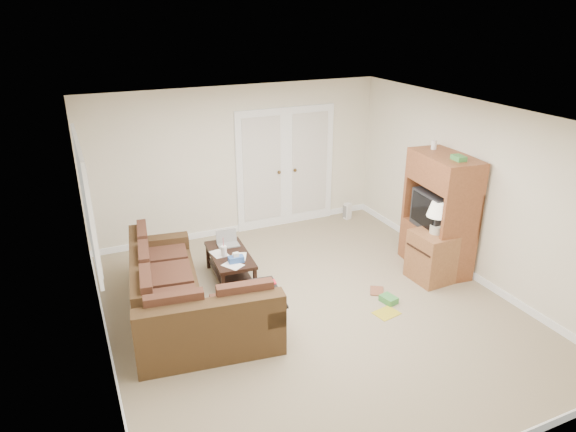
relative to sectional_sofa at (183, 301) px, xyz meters
name	(u,v)px	position (x,y,z in m)	size (l,w,h in m)	color
floor	(311,309)	(1.58, -0.37, -0.30)	(5.50, 5.50, 0.00)	tan
ceiling	(315,117)	(1.58, -0.37, 2.20)	(5.00, 5.50, 0.02)	white
wall_left	(95,259)	(-0.92, -0.37, 0.95)	(0.02, 5.50, 2.50)	#EFE7CF
wall_right	(473,192)	(4.08, -0.37, 0.95)	(0.02, 5.50, 2.50)	#EFE7CF
wall_back	(238,162)	(1.58, 2.38, 0.95)	(5.00, 0.02, 2.50)	#EFE7CF
wall_front	(476,349)	(1.58, -3.12, 0.95)	(5.00, 0.02, 2.50)	#EFE7CF
baseboards	(311,305)	(1.58, -0.37, -0.25)	(5.00, 5.50, 0.10)	silver
french_doors	(286,168)	(2.43, 2.35, 0.74)	(1.80, 0.05, 2.13)	silver
window_left	(87,200)	(-0.89, 0.63, 1.25)	(0.05, 1.92, 1.42)	silver
sectional_sofa	(183,301)	(0.00, 0.00, 0.00)	(1.74, 2.67, 0.76)	#48321B
coffee_table	(230,265)	(0.87, 0.79, -0.07)	(0.59, 1.07, 0.71)	black
tv_armoire	(439,213)	(3.77, -0.09, 0.58)	(0.71, 1.15, 1.87)	brown
side_cabinet	(433,252)	(3.51, -0.37, 0.12)	(0.58, 0.58, 1.18)	#945D36
space_heater	(348,211)	(3.55, 2.08, -0.15)	(0.12, 0.10, 0.30)	white
floor_magazine	(386,313)	(2.41, -0.87, -0.30)	(0.31, 0.24, 0.01)	gold
floor_greenbox	(389,299)	(2.59, -0.65, -0.26)	(0.16, 0.22, 0.09)	#408E42
floor_book	(370,290)	(2.52, -0.31, -0.29)	(0.18, 0.25, 0.02)	brown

